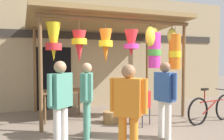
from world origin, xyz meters
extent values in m
plane|color=#756656|center=(0.00, 0.00, 0.00)|extent=(30.00, 30.00, 0.00)
cube|color=#9E8966|center=(0.00, 2.66, 1.93)|extent=(11.41, 0.25, 3.87)
cube|color=#2D2823|center=(0.00, 2.51, 2.40)|extent=(10.27, 0.04, 0.24)
cube|color=black|center=(-1.25, 2.52, 1.00)|extent=(1.10, 0.03, 2.00)
cylinder|color=brown|center=(-1.86, 0.21, 1.30)|extent=(0.09, 0.09, 2.59)
cylinder|color=brown|center=(2.01, 0.21, 1.30)|extent=(0.09, 0.09, 2.59)
cylinder|color=brown|center=(-1.86, 2.25, 1.30)|extent=(0.09, 0.09, 2.59)
cylinder|color=brown|center=(2.01, 2.25, 1.30)|extent=(0.09, 0.09, 2.59)
cylinder|color=brown|center=(0.07, 0.21, 2.59)|extent=(4.06, 0.10, 0.10)
cylinder|color=brown|center=(0.07, 2.25, 2.74)|extent=(4.06, 0.10, 0.10)
cube|color=olive|center=(0.07, 1.23, 2.71)|extent=(4.36, 2.54, 0.30)
cylinder|color=brown|center=(-1.56, 0.26, 2.50)|extent=(0.01, 0.01, 0.09)
cone|color=yellow|center=(-1.56, 0.26, 2.02)|extent=(0.33, 0.33, 0.86)
cylinder|color=red|center=(-1.56, 0.26, 1.91)|extent=(0.36, 0.36, 0.16)
cylinder|color=brown|center=(-0.98, 0.21, 2.42)|extent=(0.01, 0.01, 0.25)
cone|color=red|center=(-0.98, 0.21, 1.93)|extent=(0.33, 0.33, 0.73)
cylinder|color=yellow|center=(-0.98, 0.21, 2.04)|extent=(0.35, 0.35, 0.13)
cylinder|color=brown|center=(-0.29, 0.30, 2.46)|extent=(0.01, 0.01, 0.17)
cone|color=orange|center=(-0.29, 0.30, 1.95)|extent=(0.32, 0.32, 0.83)
cylinder|color=yellow|center=(-0.29, 0.30, 2.01)|extent=(0.34, 0.34, 0.15)
cylinder|color=brown|center=(0.40, 0.27, 2.46)|extent=(0.01, 0.01, 0.17)
cone|color=red|center=(0.40, 0.27, 2.03)|extent=(0.36, 0.36, 0.69)
cylinder|color=#D13399|center=(0.40, 0.27, 1.95)|extent=(0.39, 0.39, 0.12)
cylinder|color=brown|center=(1.10, 0.29, 2.43)|extent=(0.01, 0.01, 0.22)
cylinder|color=#D13399|center=(1.10, 0.29, 1.86)|extent=(0.32, 0.32, 0.93)
cylinder|color=green|center=(1.10, 0.29, 1.80)|extent=(0.35, 0.35, 0.17)
cylinder|color=brown|center=(1.73, 0.24, 2.43)|extent=(0.01, 0.01, 0.24)
cylinder|color=orange|center=(1.73, 0.24, 1.83)|extent=(0.32, 0.32, 0.96)
cylinder|color=yellow|center=(1.73, 0.24, 1.75)|extent=(0.35, 0.35, 0.17)
cylinder|color=#4C3D23|center=(1.66, 0.29, 2.51)|extent=(0.02, 0.02, 0.06)
ellipsoid|color=gold|center=(1.66, 0.29, 2.26)|extent=(0.26, 0.22, 0.45)
cylinder|color=#4C3D23|center=(1.11, 0.33, 2.51)|extent=(0.02, 0.02, 0.07)
ellipsoid|color=gold|center=(1.11, 0.33, 2.13)|extent=(0.31, 0.27, 0.69)
cylinder|color=#4C3D23|center=(0.94, 0.23, 2.51)|extent=(0.02, 0.02, 0.06)
ellipsoid|color=yellow|center=(0.94, 0.23, 2.22)|extent=(0.27, 0.23, 0.53)
cube|color=brown|center=(-1.20, 1.15, 0.76)|extent=(1.12, 0.78, 0.04)
cylinder|color=brown|center=(-1.71, 0.81, 0.37)|extent=(0.05, 0.05, 0.74)
cylinder|color=brown|center=(-0.69, 0.81, 0.37)|extent=(0.05, 0.05, 0.74)
cylinder|color=brown|center=(-1.71, 1.49, 0.37)|extent=(0.05, 0.05, 0.74)
cylinder|color=brown|center=(-0.69, 1.49, 0.37)|extent=(0.05, 0.05, 0.74)
ellipsoid|color=orange|center=(-1.25, 1.12, 0.87)|extent=(0.64, 0.44, 0.17)
ellipsoid|color=#D13399|center=(-1.16, 1.08, 0.87)|extent=(0.29, 0.22, 0.12)
cube|color=#AD1E1E|center=(0.46, -0.10, 0.44)|extent=(0.55, 0.55, 0.04)
cube|color=#AD1E1E|center=(0.55, -0.25, 0.64)|extent=(0.36, 0.24, 0.40)
cylinder|color=#333338|center=(0.52, 0.15, 0.22)|extent=(0.03, 0.03, 0.44)
cylinder|color=#333338|center=(0.21, -0.03, 0.22)|extent=(0.03, 0.03, 0.44)
cylinder|color=#333338|center=(0.71, -0.16, 0.22)|extent=(0.03, 0.03, 0.44)
cylinder|color=#333338|center=(0.40, -0.34, 0.22)|extent=(0.03, 0.03, 0.44)
cylinder|color=olive|center=(-0.15, 0.32, 0.15)|extent=(0.40, 0.40, 0.30)
torus|color=black|center=(2.82, -0.48, 0.33)|extent=(0.71, 0.15, 0.71)
torus|color=black|center=(1.79, -0.63, 0.33)|extent=(0.71, 0.15, 0.71)
cylinder|color=maroon|center=(2.31, -0.55, 0.55)|extent=(0.88, 0.17, 0.04)
cylinder|color=maroon|center=(2.21, -0.57, 0.38)|extent=(0.49, 0.11, 0.31)
cylinder|color=maroon|center=(2.03, -0.60, 0.71)|extent=(0.03, 0.03, 0.30)
cube|color=black|center=(2.03, -0.60, 0.87)|extent=(0.21, 0.11, 0.05)
cylinder|color=#262628|center=(2.75, -0.49, 0.81)|extent=(0.09, 0.44, 0.02)
cylinder|color=orange|center=(-0.83, -1.93, 0.39)|extent=(0.13, 0.13, 0.77)
cube|color=orange|center=(-0.76, -1.99, 1.06)|extent=(0.45, 0.43, 0.58)
cylinder|color=orange|center=(-0.95, -1.83, 1.09)|extent=(0.08, 0.08, 0.52)
cylinder|color=orange|center=(-0.56, -2.16, 1.09)|extent=(0.08, 0.08, 0.52)
sphere|color=#9E704C|center=(-0.76, -1.99, 1.46)|extent=(0.21, 0.21, 0.21)
cylinder|color=silver|center=(-1.70, -1.10, 0.40)|extent=(0.13, 0.13, 0.79)
cylinder|color=silver|center=(-1.56, -0.99, 0.40)|extent=(0.13, 0.13, 0.79)
cube|color=#4C8E7A|center=(-1.63, -1.05, 1.09)|extent=(0.45, 0.42, 0.59)
cylinder|color=#4C8E7A|center=(-1.83, -1.20, 1.12)|extent=(0.08, 0.08, 0.53)
cylinder|color=#4C8E7A|center=(-1.42, -0.89, 1.12)|extent=(0.08, 0.08, 0.53)
sphere|color=tan|center=(-1.63, -1.05, 1.50)|extent=(0.22, 0.22, 0.22)
cylinder|color=#4C8E7A|center=(-1.04, -0.63, 0.38)|extent=(0.13, 0.13, 0.77)
cylinder|color=#4C8E7A|center=(-0.98, -0.46, 0.38)|extent=(0.13, 0.13, 0.77)
cube|color=#4C8E7A|center=(-1.01, -0.54, 1.06)|extent=(0.35, 0.45, 0.58)
cylinder|color=#4C8E7A|center=(-1.10, -0.78, 1.09)|extent=(0.08, 0.08, 0.52)
cylinder|color=#4C8E7A|center=(-0.91, -0.31, 1.09)|extent=(0.08, 0.08, 0.52)
sphere|color=tan|center=(-1.01, -0.54, 1.45)|extent=(0.21, 0.21, 0.21)
cylinder|color=silver|center=(0.45, -1.06, 0.39)|extent=(0.13, 0.13, 0.78)
cylinder|color=silver|center=(0.49, -1.24, 0.39)|extent=(0.13, 0.13, 0.78)
cube|color=#2D5193|center=(0.47, -1.15, 1.07)|extent=(0.31, 0.44, 0.58)
cylinder|color=#2D5193|center=(0.41, -0.90, 1.10)|extent=(0.08, 0.08, 0.53)
cylinder|color=#2D5193|center=(0.53, -1.40, 1.10)|extent=(0.08, 0.08, 0.53)
sphere|color=#896042|center=(0.47, -1.15, 1.47)|extent=(0.21, 0.21, 0.21)
camera|label=1|loc=(-2.29, -5.20, 1.66)|focal=37.80mm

